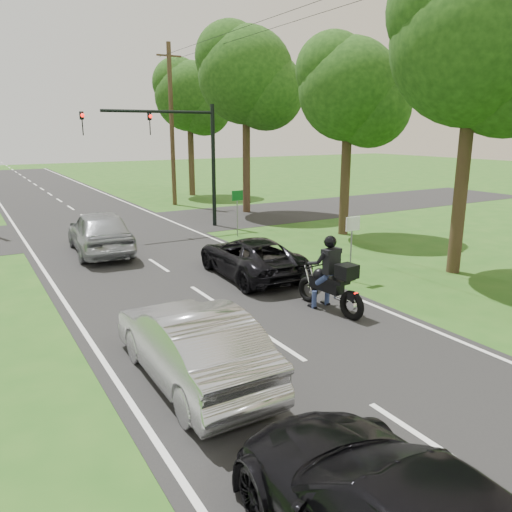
% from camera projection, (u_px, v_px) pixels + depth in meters
% --- Properties ---
extents(ground, '(140.00, 140.00, 0.00)m').
position_uv_depth(ground, '(280.00, 345.00, 11.43)').
color(ground, '#245317').
rests_on(ground, ground).
extents(road, '(8.00, 100.00, 0.01)m').
position_uv_depth(road, '(141.00, 254.00, 19.77)').
color(road, black).
rests_on(road, ground).
extents(cross_road, '(60.00, 7.00, 0.01)m').
position_uv_depth(cross_road, '(103.00, 229.00, 24.77)').
color(cross_road, black).
rests_on(cross_road, ground).
extents(motorcycle_rider, '(0.73, 2.45, 2.11)m').
position_uv_depth(motorcycle_rider, '(332.00, 282.00, 13.39)').
color(motorcycle_rider, black).
rests_on(motorcycle_rider, ground).
extents(dark_suv, '(2.43, 4.84, 1.32)m').
position_uv_depth(dark_suv, '(250.00, 257.00, 16.66)').
color(dark_suv, black).
rests_on(dark_suv, road).
extents(silver_sedan, '(1.64, 4.68, 1.54)m').
position_uv_depth(silver_sedan, '(191.00, 343.00, 9.62)').
color(silver_sedan, '#A6A6AA').
rests_on(silver_sedan, road).
extents(silver_suv, '(2.44, 5.26, 1.74)m').
position_uv_depth(silver_suv, '(100.00, 232.00, 19.70)').
color(silver_suv, '#9B9FA2').
rests_on(silver_suv, road).
extents(traffic_signal, '(6.38, 0.44, 6.00)m').
position_uv_depth(traffic_signal, '(178.00, 144.00, 23.74)').
color(traffic_signal, black).
rests_on(traffic_signal, ground).
extents(utility_pole_far, '(1.60, 0.28, 10.00)m').
position_uv_depth(utility_pole_far, '(172.00, 125.00, 31.59)').
color(utility_pole_far, '#4F3823').
rests_on(utility_pole_far, ground).
extents(sign_white, '(0.55, 0.07, 2.12)m').
position_uv_depth(sign_white, '(352.00, 233.00, 15.85)').
color(sign_white, slate).
rests_on(sign_white, ground).
extents(sign_green, '(0.55, 0.07, 2.12)m').
position_uv_depth(sign_green, '(237.00, 202.00, 22.62)').
color(sign_green, slate).
rests_on(sign_green, ground).
extents(tree_row_b, '(5.60, 5.43, 10.06)m').
position_uv_depth(tree_row_b, '(487.00, 52.00, 15.50)').
color(tree_row_b, '#332316').
rests_on(tree_row_b, ground).
extents(tree_row_c, '(4.80, 4.65, 8.76)m').
position_uv_depth(tree_row_c, '(356.00, 96.00, 22.06)').
color(tree_row_c, '#332316').
rests_on(tree_row_c, ground).
extents(tree_row_d, '(5.76, 5.58, 10.45)m').
position_uv_depth(tree_row_d, '(253.00, 81.00, 28.08)').
color(tree_row_d, '#332316').
rests_on(tree_row_d, ground).
extents(tree_row_e, '(5.28, 5.12, 9.61)m').
position_uv_depth(tree_row_e, '(194.00, 100.00, 35.93)').
color(tree_row_e, '#332316').
rests_on(tree_row_e, ground).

